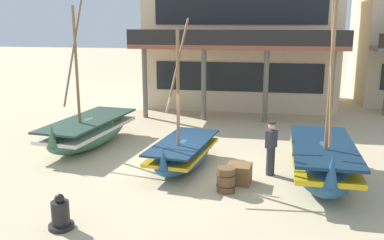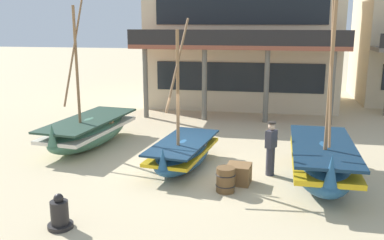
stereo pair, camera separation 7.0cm
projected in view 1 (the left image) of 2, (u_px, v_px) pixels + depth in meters
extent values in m
plane|color=#CCB78E|center=(186.00, 170.00, 13.51)|extent=(120.00, 120.00, 0.00)
ellipsoid|color=#23517A|center=(322.00, 163.00, 12.28)|extent=(1.79, 4.45, 1.20)
cube|color=gold|center=(322.00, 158.00, 12.24)|extent=(1.80, 4.27, 0.14)
cube|color=#132C43|center=(323.00, 145.00, 12.15)|extent=(1.83, 4.36, 0.08)
cone|color=#23517A|center=(332.00, 170.00, 10.13)|extent=(0.35, 0.35, 0.84)
cylinder|color=olive|center=(330.00, 82.00, 11.19)|extent=(0.10, 0.10, 4.45)
cylinder|color=olive|center=(332.00, 64.00, 11.08)|extent=(0.11, 1.71, 4.11)
cube|color=olive|center=(322.00, 146.00, 12.50)|extent=(1.61, 0.20, 0.06)
ellipsoid|color=#427056|center=(89.00, 132.00, 15.97)|extent=(2.28, 4.89, 1.05)
cube|color=silver|center=(89.00, 129.00, 15.94)|extent=(2.27, 4.70, 0.13)
cube|color=#243D2F|center=(88.00, 120.00, 15.86)|extent=(2.32, 4.80, 0.07)
cone|color=#427056|center=(52.00, 135.00, 13.75)|extent=(0.38, 0.38, 0.74)
cylinder|color=olive|center=(77.00, 70.00, 14.87)|extent=(0.10, 0.10, 4.43)
cylinder|color=olive|center=(75.00, 41.00, 14.63)|extent=(0.30, 1.84, 4.36)
cube|color=olive|center=(93.00, 121.00, 16.21)|extent=(1.63, 0.36, 0.06)
ellipsoid|color=#23517A|center=(183.00, 154.00, 13.60)|extent=(1.89, 3.75, 0.89)
cube|color=gold|center=(183.00, 151.00, 13.58)|extent=(1.88, 3.60, 0.11)
cube|color=#132C43|center=(183.00, 142.00, 13.51)|extent=(1.92, 3.68, 0.06)
cone|color=#23517A|center=(163.00, 159.00, 11.91)|extent=(0.32, 0.32, 0.62)
cylinder|color=olive|center=(178.00, 93.00, 12.72)|extent=(0.10, 0.10, 3.77)
cylinder|color=olive|center=(178.00, 63.00, 12.51)|extent=(0.34, 2.00, 2.63)
cube|color=olive|center=(186.00, 143.00, 13.78)|extent=(1.36, 0.34, 0.06)
cylinder|color=#33333D|center=(270.00, 161.00, 12.95)|extent=(0.26, 0.26, 0.88)
cube|color=#383842|center=(271.00, 139.00, 12.79)|extent=(0.38, 0.42, 0.54)
sphere|color=beige|center=(272.00, 126.00, 12.70)|extent=(0.22, 0.22, 0.22)
cylinder|color=#2D2823|center=(272.00, 123.00, 12.67)|extent=(0.24, 0.24, 0.05)
cylinder|color=black|center=(61.00, 226.00, 9.67)|extent=(0.58, 0.58, 0.10)
cylinder|color=black|center=(60.00, 213.00, 9.60)|extent=(0.41, 0.41, 0.55)
sphere|color=black|center=(59.00, 199.00, 9.52)|extent=(0.22, 0.22, 0.22)
cylinder|color=brown|center=(226.00, 180.00, 11.69)|extent=(0.52, 0.52, 0.70)
torus|color=black|center=(226.00, 174.00, 11.66)|extent=(0.56, 0.56, 0.03)
torus|color=black|center=(226.00, 185.00, 11.73)|extent=(0.56, 0.56, 0.03)
cube|color=brown|center=(239.00, 174.00, 12.33)|extent=(0.75, 0.75, 0.57)
cube|color=beige|center=(242.00, 44.00, 24.16)|extent=(10.14, 6.05, 6.71)
cube|color=black|center=(237.00, 77.00, 21.58)|extent=(8.52, 0.06, 1.48)
cube|color=black|center=(239.00, 9.00, 20.81)|extent=(8.52, 0.06, 1.48)
cube|color=brown|center=(237.00, 46.00, 20.13)|extent=(10.14, 2.31, 0.20)
cylinder|color=#666056|center=(145.00, 84.00, 20.51)|extent=(0.24, 0.24, 3.36)
cylinder|color=#666056|center=(204.00, 85.00, 20.01)|extent=(0.24, 0.24, 3.36)
cylinder|color=#666056|center=(266.00, 87.00, 19.51)|extent=(0.24, 0.24, 3.36)
cylinder|color=#666056|center=(331.00, 88.00, 19.01)|extent=(0.24, 0.24, 3.36)
cube|color=black|center=(235.00, 38.00, 18.97)|extent=(10.14, 0.08, 0.70)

